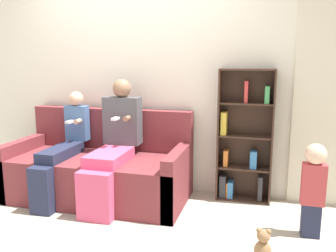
{
  "coord_description": "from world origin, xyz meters",
  "views": [
    {
      "loc": [
        1.42,
        -2.81,
        1.49
      ],
      "look_at": [
        0.48,
        0.6,
        0.82
      ],
      "focal_mm": 38.0,
      "sensor_mm": 36.0,
      "label": 1
    }
  ],
  "objects_px": {
    "toddler_standing": "(313,185)",
    "teddy_bear": "(263,246)",
    "adult_seated": "(114,142)",
    "bookshelf": "(243,142)",
    "couch": "(100,170)",
    "child_seated": "(62,148)"
  },
  "relations": [
    {
      "from": "child_seated",
      "to": "teddy_bear",
      "type": "bearing_deg",
      "value": -18.32
    },
    {
      "from": "adult_seated",
      "to": "toddler_standing",
      "type": "bearing_deg",
      "value": -7.05
    },
    {
      "from": "toddler_standing",
      "to": "teddy_bear",
      "type": "bearing_deg",
      "value": -127.33
    },
    {
      "from": "child_seated",
      "to": "teddy_bear",
      "type": "height_order",
      "value": "child_seated"
    },
    {
      "from": "toddler_standing",
      "to": "bookshelf",
      "type": "xyz_separation_m",
      "value": [
        -0.62,
        0.69,
        0.18
      ]
    },
    {
      "from": "couch",
      "to": "toddler_standing",
      "type": "xyz_separation_m",
      "value": [
        2.12,
        -0.33,
        0.15
      ]
    },
    {
      "from": "couch",
      "to": "toddler_standing",
      "type": "relative_size",
      "value": 2.35
    },
    {
      "from": "adult_seated",
      "to": "bookshelf",
      "type": "distance_m",
      "value": 1.35
    },
    {
      "from": "child_seated",
      "to": "toddler_standing",
      "type": "xyz_separation_m",
      "value": [
        2.46,
        -0.18,
        -0.11
      ]
    },
    {
      "from": "couch",
      "to": "bookshelf",
      "type": "xyz_separation_m",
      "value": [
        1.49,
        0.36,
        0.33
      ]
    },
    {
      "from": "child_seated",
      "to": "bookshelf",
      "type": "xyz_separation_m",
      "value": [
        1.84,
        0.51,
        0.07
      ]
    },
    {
      "from": "toddler_standing",
      "to": "bookshelf",
      "type": "relative_size",
      "value": 0.58
    },
    {
      "from": "adult_seated",
      "to": "child_seated",
      "type": "relative_size",
      "value": 1.13
    },
    {
      "from": "adult_seated",
      "to": "bookshelf",
      "type": "height_order",
      "value": "bookshelf"
    },
    {
      "from": "child_seated",
      "to": "toddler_standing",
      "type": "height_order",
      "value": "child_seated"
    },
    {
      "from": "couch",
      "to": "toddler_standing",
      "type": "distance_m",
      "value": 2.15
    },
    {
      "from": "couch",
      "to": "teddy_bear",
      "type": "xyz_separation_m",
      "value": [
        1.73,
        -0.84,
        -0.18
      ]
    },
    {
      "from": "couch",
      "to": "teddy_bear",
      "type": "height_order",
      "value": "couch"
    },
    {
      "from": "couch",
      "to": "toddler_standing",
      "type": "height_order",
      "value": "couch"
    },
    {
      "from": "bookshelf",
      "to": "teddy_bear",
      "type": "xyz_separation_m",
      "value": [
        0.24,
        -1.2,
        -0.51
      ]
    },
    {
      "from": "couch",
      "to": "teddy_bear",
      "type": "relative_size",
      "value": 7.3
    },
    {
      "from": "toddler_standing",
      "to": "couch",
      "type": "bearing_deg",
      "value": 171.12
    }
  ]
}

